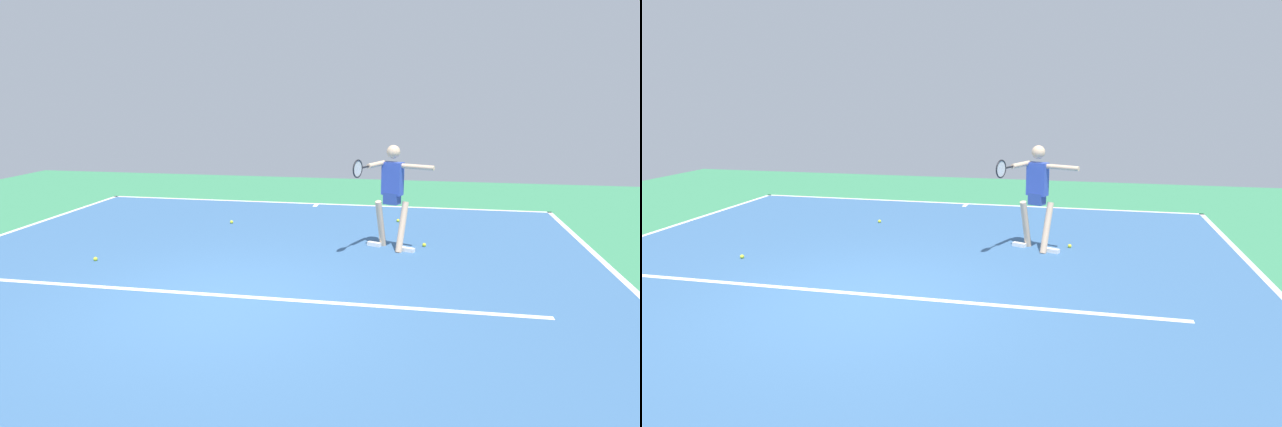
{
  "view_description": "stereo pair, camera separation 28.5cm",
  "coord_description": "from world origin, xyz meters",
  "views": [
    {
      "loc": [
        -2.39,
        6.24,
        2.64
      ],
      "look_at": [
        -0.99,
        -1.42,
        0.9
      ],
      "focal_mm": 30.21,
      "sensor_mm": 36.0,
      "label": 1
    },
    {
      "loc": [
        -2.67,
        6.19,
        2.64
      ],
      "look_at": [
        -0.99,
        -1.42,
        0.9
      ],
      "focal_mm": 30.21,
      "sensor_mm": 36.0,
      "label": 2
    }
  ],
  "objects": [
    {
      "name": "ground_plane",
      "position": [
        0.0,
        0.0,
        0.0
      ],
      "size": [
        21.12,
        21.12,
        0.0
      ],
      "primitive_type": "plane",
      "color": "#388456"
    },
    {
      "name": "court_surface",
      "position": [
        0.0,
        0.0,
        0.0
      ],
      "size": [
        10.87,
        13.0,
        0.0
      ],
      "primitive_type": "cube",
      "color": "#38608E",
      "rests_on": "ground_plane"
    },
    {
      "name": "court_line_baseline_near",
      "position": [
        0.0,
        -6.45,
        0.0
      ],
      "size": [
        10.87,
        0.1,
        0.01
      ],
      "primitive_type": "cube",
      "color": "white",
      "rests_on": "ground_plane"
    },
    {
      "name": "court_line_service",
      "position": [
        0.0,
        -0.19,
        0.0
      ],
      "size": [
        8.15,
        0.1,
        0.01
      ],
      "primitive_type": "cube",
      "color": "white",
      "rests_on": "ground_plane"
    },
    {
      "name": "court_line_centre_mark",
      "position": [
        0.0,
        -6.25,
        0.0
      ],
      "size": [
        0.1,
        0.3,
        0.01
      ],
      "primitive_type": "cube",
      "color": "white",
      "rests_on": "ground_plane"
    },
    {
      "name": "tennis_player",
      "position": [
        -1.97,
        -2.8,
        1.05
      ],
      "size": [
        1.26,
        1.17,
        1.82
      ],
      "rotation": [
        0.0,
        0.0,
        -0.4
      ],
      "color": "beige",
      "rests_on": "ground_plane"
    },
    {
      "name": "tennis_ball_centre_court",
      "position": [
        -2.03,
        -4.87,
        0.03
      ],
      "size": [
        0.07,
        0.07,
        0.07
      ],
      "primitive_type": "sphere",
      "color": "#CCE033",
      "rests_on": "ground_plane"
    },
    {
      "name": "tennis_ball_near_player",
      "position": [
        2.67,
        -1.27,
        0.03
      ],
      "size": [
        0.07,
        0.07,
        0.07
      ],
      "primitive_type": "sphere",
      "color": "#CCE033",
      "rests_on": "ground_plane"
    },
    {
      "name": "tennis_ball_by_sideline",
      "position": [
        1.37,
        -4.12,
        0.03
      ],
      "size": [
        0.07,
        0.07,
        0.07
      ],
      "primitive_type": "sphere",
      "color": "yellow",
      "rests_on": "ground_plane"
    },
    {
      "name": "tennis_ball_near_service_line",
      "position": [
        -2.56,
        -3.07,
        0.03
      ],
      "size": [
        0.07,
        0.07,
        0.07
      ],
      "primitive_type": "sphere",
      "color": "yellow",
      "rests_on": "ground_plane"
    }
  ]
}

